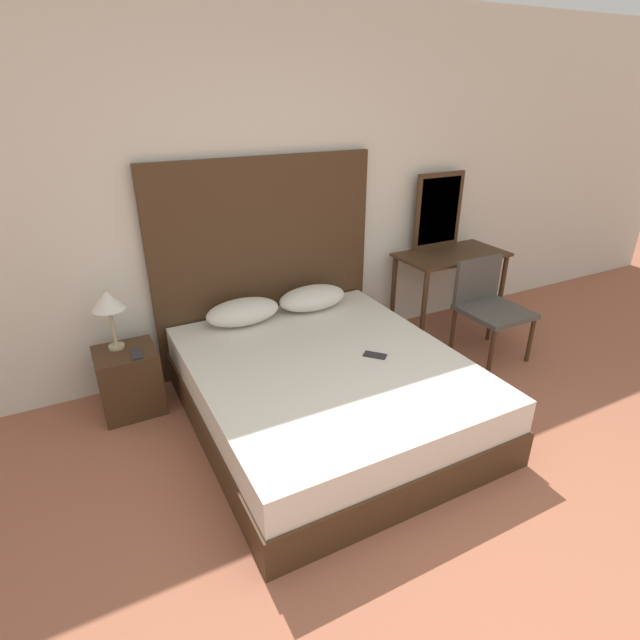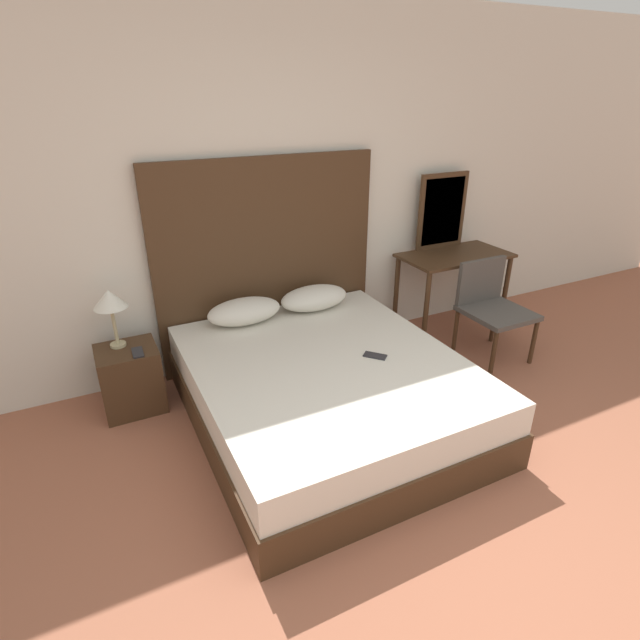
# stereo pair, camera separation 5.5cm
# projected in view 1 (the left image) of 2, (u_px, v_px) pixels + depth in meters

# --- Properties ---
(ground_plane) EXTENTS (16.00, 16.00, 0.00)m
(ground_plane) POSITION_uv_depth(u_px,v_px,m) (507.00, 616.00, 2.16)
(ground_plane) COLOR #9E5B42
(wall_back) EXTENTS (10.00, 0.06, 2.70)m
(wall_back) POSITION_uv_depth(u_px,v_px,m) (261.00, 194.00, 3.76)
(wall_back) COLOR silver
(wall_back) RESTS_ON ground_plane
(bed) EXTENTS (1.70, 1.98, 0.46)m
(bed) POSITION_uv_depth(u_px,v_px,m) (327.00, 390.00, 3.36)
(bed) COLOR #422B19
(bed) RESTS_ON ground_plane
(headboard) EXTENTS (1.79, 0.05, 1.63)m
(headboard) POSITION_uv_depth(u_px,v_px,m) (266.00, 264.00, 3.92)
(headboard) COLOR #422B19
(headboard) RESTS_ON ground_plane
(pillow_left) EXTENTS (0.56, 0.30, 0.19)m
(pillow_left) POSITION_uv_depth(u_px,v_px,m) (243.00, 312.00, 3.73)
(pillow_left) COLOR silver
(pillow_left) RESTS_ON bed
(pillow_right) EXTENTS (0.56, 0.30, 0.19)m
(pillow_right) POSITION_uv_depth(u_px,v_px,m) (312.00, 298.00, 3.97)
(pillow_right) COLOR silver
(pillow_right) RESTS_ON bed
(phone_on_bed) EXTENTS (0.15, 0.16, 0.01)m
(phone_on_bed) POSITION_uv_depth(u_px,v_px,m) (375.00, 355.00, 3.31)
(phone_on_bed) COLOR #232328
(phone_on_bed) RESTS_ON bed
(nightstand) EXTENTS (0.40, 0.37, 0.47)m
(nightstand) POSITION_uv_depth(u_px,v_px,m) (130.00, 381.00, 3.46)
(nightstand) COLOR #422B19
(nightstand) RESTS_ON ground_plane
(table_lamp) EXTENTS (0.22, 0.22, 0.42)m
(table_lamp) POSITION_uv_depth(u_px,v_px,m) (108.00, 302.00, 3.26)
(table_lamp) COLOR tan
(table_lamp) RESTS_ON nightstand
(phone_on_nightstand) EXTENTS (0.08, 0.15, 0.01)m
(phone_on_nightstand) POSITION_uv_depth(u_px,v_px,m) (137.00, 354.00, 3.31)
(phone_on_nightstand) COLOR #232328
(phone_on_nightstand) RESTS_ON nightstand
(vanity_desk) EXTENTS (0.97, 0.52, 0.74)m
(vanity_desk) POSITION_uv_depth(u_px,v_px,m) (450.00, 267.00, 4.47)
(vanity_desk) COLOR #422B19
(vanity_desk) RESTS_ON ground_plane
(vanity_mirror) EXTENTS (0.50, 0.03, 0.67)m
(vanity_mirror) POSITION_uv_depth(u_px,v_px,m) (438.00, 211.00, 4.46)
(vanity_mirror) COLOR #422B19
(vanity_mirror) RESTS_ON vanity_desk
(chair) EXTENTS (0.49, 0.50, 0.80)m
(chair) POSITION_uv_depth(u_px,v_px,m) (488.00, 302.00, 4.13)
(chair) COLOR #4C4742
(chair) RESTS_ON ground_plane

